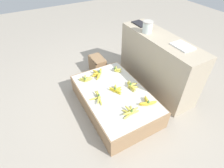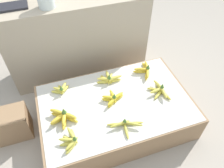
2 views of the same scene
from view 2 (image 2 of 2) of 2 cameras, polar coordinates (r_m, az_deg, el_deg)
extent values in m
plane|color=#A89E8E|center=(2.04, 0.83, -9.60)|extent=(10.00, 10.00, 0.00)
cube|color=#997551|center=(1.93, 0.87, -7.37)|extent=(1.26, 0.81, 0.27)
cube|color=silver|center=(1.82, 0.92, -4.83)|extent=(1.22, 0.78, 0.00)
cube|color=tan|center=(2.28, -8.91, 11.76)|extent=(1.38, 0.40, 0.82)
cube|color=#997551|center=(2.04, -25.20, -9.65)|extent=(0.32, 0.21, 0.28)
cube|color=brown|center=(1.89, -26.39, -9.68)|extent=(0.32, 0.02, 0.02)
ellipsoid|color=gold|center=(1.65, -10.05, -13.19)|extent=(0.04, 0.13, 0.03)
ellipsoid|color=gold|center=(1.64, -10.87, -14.08)|extent=(0.11, 0.10, 0.03)
ellipsoid|color=gold|center=(1.63, -11.30, -14.99)|extent=(0.13, 0.03, 0.03)
ellipsoid|color=gold|center=(1.61, -10.52, -15.85)|extent=(0.11, 0.10, 0.03)
ellipsoid|color=gold|center=(1.63, -10.55, -12.72)|extent=(0.06, 0.13, 0.03)
ellipsoid|color=gold|center=(1.61, -11.58, -14.08)|extent=(0.13, 0.07, 0.03)
ellipsoid|color=gold|center=(1.59, -10.47, -15.09)|extent=(0.12, 0.10, 0.03)
cone|color=#4C7533|center=(1.57, -9.79, -13.65)|extent=(0.03, 0.03, 0.04)
ellipsoid|color=gold|center=(1.68, 1.38, -10.47)|extent=(0.16, 0.06, 0.02)
ellipsoid|color=gold|center=(1.66, 3.66, -11.79)|extent=(0.05, 0.16, 0.02)
ellipsoid|color=gold|center=(1.69, 5.50, -10.14)|extent=(0.16, 0.06, 0.02)
ellipsoid|color=gold|center=(1.65, 2.08, -10.36)|extent=(0.16, 0.03, 0.02)
ellipsoid|color=gold|center=(1.66, 5.29, -10.27)|extent=(0.15, 0.10, 0.02)
cone|color=#4C7533|center=(1.64, 3.37, -9.35)|extent=(0.03, 0.03, 0.04)
ellipsoid|color=gold|center=(1.77, -13.72, -7.84)|extent=(0.12, 0.09, 0.03)
ellipsoid|color=gold|center=(1.74, -13.90, -9.15)|extent=(0.13, 0.07, 0.03)
ellipsoid|color=gold|center=(1.72, -12.36, -9.84)|extent=(0.07, 0.13, 0.03)
ellipsoid|color=gold|center=(1.73, -10.63, -8.96)|extent=(0.11, 0.11, 0.03)
ellipsoid|color=gold|center=(1.75, -14.12, -7.03)|extent=(0.12, 0.10, 0.03)
ellipsoid|color=gold|center=(1.71, -14.08, -8.82)|extent=(0.13, 0.08, 0.03)
ellipsoid|color=gold|center=(1.70, -12.44, -8.65)|extent=(0.07, 0.13, 0.03)
ellipsoid|color=gold|center=(1.71, -11.07, -8.09)|extent=(0.12, 0.11, 0.03)
cone|color=#4C7533|center=(1.69, -12.52, -6.77)|extent=(0.04, 0.04, 0.05)
ellipsoid|color=yellow|center=(1.83, 1.48, -3.72)|extent=(0.12, 0.07, 0.03)
ellipsoid|color=yellow|center=(1.83, 0.33, -3.52)|extent=(0.04, 0.12, 0.03)
ellipsoid|color=yellow|center=(1.82, -0.85, -4.12)|extent=(0.12, 0.08, 0.03)
ellipsoid|color=yellow|center=(1.80, 0.05, -4.91)|extent=(0.11, 0.09, 0.03)
ellipsoid|color=yellow|center=(1.81, 1.47, -3.14)|extent=(0.12, 0.07, 0.03)
ellipsoid|color=yellow|center=(1.81, 0.15, -2.88)|extent=(0.03, 0.12, 0.03)
ellipsoid|color=yellow|center=(1.80, -0.70, -3.55)|extent=(0.12, 0.08, 0.03)
ellipsoid|color=yellow|center=(1.77, 0.02, -4.39)|extent=(0.11, 0.09, 0.03)
cone|color=#4C7533|center=(1.76, 0.61, -3.03)|extent=(0.03, 0.03, 0.04)
ellipsoid|color=#DBCC4C|center=(1.95, 12.37, -0.93)|extent=(0.04, 0.14, 0.03)
ellipsoid|color=#DBCC4C|center=(1.93, 11.28, -1.43)|extent=(0.14, 0.10, 0.03)
ellipsoid|color=#DBCC4C|center=(1.90, 12.10, -2.54)|extent=(0.13, 0.10, 0.03)
ellipsoid|color=#DBCC4C|center=(1.91, 13.75, -2.65)|extent=(0.06, 0.15, 0.03)
ellipsoid|color=#DBCC4C|center=(1.93, 12.14, -0.35)|extent=(0.06, 0.15, 0.03)
ellipsoid|color=#DBCC4C|center=(1.89, 11.75, -1.58)|extent=(0.15, 0.05, 0.03)
ellipsoid|color=#DBCC4C|center=(1.89, 13.31, -1.97)|extent=(0.04, 0.15, 0.03)
cone|color=#4C7533|center=(1.88, 13.06, -0.40)|extent=(0.03, 0.03, 0.04)
ellipsoid|color=gold|center=(1.93, -12.25, -1.44)|extent=(0.10, 0.10, 0.03)
ellipsoid|color=gold|center=(1.94, -13.23, -1.42)|extent=(0.04, 0.12, 0.03)
ellipsoid|color=gold|center=(1.93, -14.06, -2.04)|extent=(0.11, 0.07, 0.03)
ellipsoid|color=gold|center=(1.92, -12.58, -0.75)|extent=(0.08, 0.11, 0.03)
ellipsoid|color=gold|center=(1.91, -13.69, -1.41)|extent=(0.10, 0.09, 0.03)
cone|color=#4C7533|center=(1.87, -13.19, -0.91)|extent=(0.03, 0.03, 0.04)
ellipsoid|color=#DBCC4C|center=(1.96, 0.34, 0.85)|extent=(0.15, 0.04, 0.03)
ellipsoid|color=#DBCC4C|center=(1.98, -0.50, 1.41)|extent=(0.10, 0.14, 0.03)
ellipsoid|color=#DBCC4C|center=(1.97, -1.49, 1.21)|extent=(0.09, 0.14, 0.03)
ellipsoid|color=#DBCC4C|center=(1.95, -1.91, 0.58)|extent=(0.15, 0.06, 0.03)
ellipsoid|color=#DBCC4C|center=(1.95, 0.59, 1.63)|extent=(0.15, 0.04, 0.03)
ellipsoid|color=#DBCC4C|center=(1.96, -1.02, 2.09)|extent=(0.04, 0.15, 0.03)
ellipsoid|color=#DBCC4C|center=(1.94, -1.80, 1.29)|extent=(0.15, 0.08, 0.03)
cone|color=#4C7533|center=(1.91, -0.75, 2.03)|extent=(0.03, 0.03, 0.05)
ellipsoid|color=gold|center=(2.12, 8.59, 4.44)|extent=(0.04, 0.13, 0.03)
ellipsoid|color=gold|center=(2.06, 7.30, 3.24)|extent=(0.13, 0.07, 0.03)
ellipsoid|color=gold|center=(2.04, 9.08, 2.31)|extent=(0.09, 0.13, 0.03)
ellipsoid|color=gold|center=(2.09, 9.05, 4.65)|extent=(0.06, 0.13, 0.03)
ellipsoid|color=gold|center=(2.04, 7.59, 3.83)|extent=(0.13, 0.07, 0.03)
ellipsoid|color=gold|center=(2.02, 9.29, 2.92)|extent=(0.08, 0.13, 0.03)
cone|color=#4C7533|center=(2.03, 9.44, 4.54)|extent=(0.03, 0.03, 0.05)
cube|color=#232328|center=(2.07, -24.82, 17.90)|extent=(0.26, 0.15, 0.02)
camera|label=1|loc=(1.86, 76.05, 21.72)|focal=28.00mm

